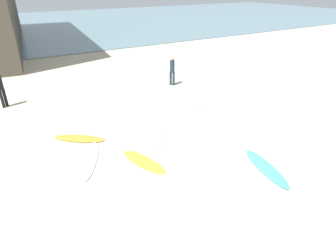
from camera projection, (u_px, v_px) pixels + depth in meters
ground_plane at (238, 160)px, 10.07m from camera, size 120.00×120.00×0.00m
ocean_water at (42, 25)px, 40.06m from camera, size 120.00×40.00×0.08m
surfboard_0 at (144, 162)px, 9.92m from camera, size 1.12×2.08×0.06m
surfboard_1 at (79, 138)px, 11.35m from camera, size 1.95×1.73×0.08m
surfboard_2 at (190, 102)px, 14.78m from camera, size 0.70×2.04×0.07m
surfboard_3 at (158, 139)px, 11.33m from camera, size 1.53×2.00×0.07m
surfboard_4 at (90, 160)px, 10.00m from camera, size 1.52×2.46×0.07m
surfboard_5 at (266, 168)px, 9.57m from camera, size 1.11×2.39×0.09m
beachgoer_near at (0, 87)px, 13.83m from camera, size 0.39×0.39×1.85m
beachgoer_mid at (172, 70)px, 16.87m from camera, size 0.38×0.38×1.69m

